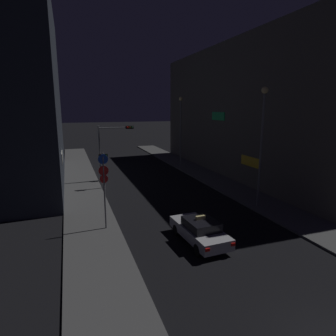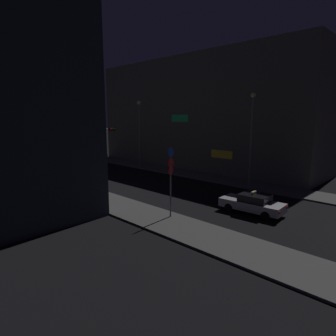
{
  "view_description": "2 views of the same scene",
  "coord_description": "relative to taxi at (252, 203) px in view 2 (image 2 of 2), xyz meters",
  "views": [
    {
      "loc": [
        -7.74,
        -5.17,
        7.56
      ],
      "look_at": [
        -0.6,
        15.42,
        3.0
      ],
      "focal_mm": 31.0,
      "sensor_mm": 36.0,
      "label": 1
    },
    {
      "loc": [
        -19.38,
        -0.62,
        6.83
      ],
      "look_at": [
        -1.41,
        16.73,
        2.36
      ],
      "focal_mm": 30.81,
      "sensor_mm": 36.0,
      "label": 2
    }
  ],
  "objects": [
    {
      "name": "sidewalk_right",
      "position": [
        7.69,
        15.32,
        -0.67
      ],
      "size": [
        3.35,
        52.14,
        0.13
      ],
      "primitive_type": "cube",
      "color": "#4C4C4C",
      "rests_on": "ground_plane"
    },
    {
      "name": "building_facade_right",
      "position": [
        14.33,
        15.27,
        6.45
      ],
      "size": [
        10.01,
        32.09,
        14.36
      ],
      "color": "#514C47",
      "rests_on": "ground_plane"
    },
    {
      "name": "sign_pole_left",
      "position": [
        -4.82,
        3.47,
        2.28
      ],
      "size": [
        0.6,
        0.1,
        4.7
      ],
      "color": "slate",
      "rests_on": "sidewalk_left"
    },
    {
      "name": "traffic_light_left_kerb",
      "position": [
        -3.75,
        12.93,
        1.76
      ],
      "size": [
        0.8,
        0.42,
        3.46
      ],
      "color": "slate",
      "rests_on": "ground_plane"
    },
    {
      "name": "sidewalk_left",
      "position": [
        -5.68,
        15.32,
        -0.67
      ],
      "size": [
        3.35,
        52.14,
        0.13
      ],
      "primitive_type": "cube",
      "color": "#4C4C4C",
      "rests_on": "ground_plane"
    },
    {
      "name": "street_lamp_far_block",
      "position": [
        6.76,
        20.17,
        5.2
      ],
      "size": [
        0.51,
        0.51,
        8.73
      ],
      "color": "slate",
      "rests_on": "sidewalk_right"
    },
    {
      "name": "traffic_light_overhead",
      "position": [
        -2.47,
        15.98,
        3.38
      ],
      "size": [
        3.65,
        0.42,
        5.79
      ],
      "color": "slate",
      "rests_on": "ground_plane"
    },
    {
      "name": "taxi",
      "position": [
        0.0,
        0.0,
        0.0
      ],
      "size": [
        2.06,
        4.55,
        1.62
      ],
      "color": "#B7B7BC",
      "rests_on": "ground_plane"
    },
    {
      "name": "street_lamp_near_block",
      "position": [
        6.78,
        3.96,
        5.26
      ],
      "size": [
        0.51,
        0.51,
        8.89
      ],
      "color": "slate",
      "rests_on": "sidewalk_right"
    }
  ]
}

